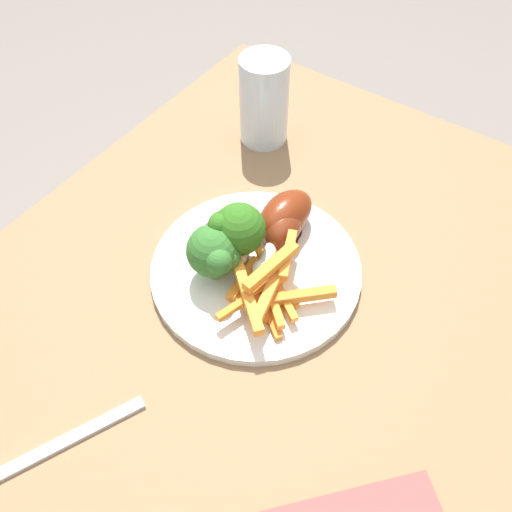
# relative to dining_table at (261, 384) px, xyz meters

# --- Properties ---
(ground_plane) EXTENTS (6.00, 6.00, 0.00)m
(ground_plane) POSITION_rel_dining_table_xyz_m (0.00, 0.00, -0.62)
(ground_plane) COLOR gray
(dining_table) EXTENTS (0.91, 0.70, 0.76)m
(dining_table) POSITION_rel_dining_table_xyz_m (0.00, 0.00, 0.00)
(dining_table) COLOR #8E6B47
(dining_table) RESTS_ON ground_plane
(dinner_plate) EXTENTS (0.25, 0.25, 0.01)m
(dinner_plate) POSITION_rel_dining_table_xyz_m (-0.06, -0.05, 0.14)
(dinner_plate) COLOR white
(dinner_plate) RESTS_ON dining_table
(broccoli_floret_front) EXTENTS (0.05, 0.04, 0.06)m
(broccoli_floret_front) POSITION_rel_dining_table_xyz_m (-0.04, -0.09, 0.19)
(broccoli_floret_front) COLOR #8CB75E
(broccoli_floret_front) RESTS_ON dinner_plate
(broccoli_floret_middle) EXTENTS (0.06, 0.06, 0.08)m
(broccoli_floret_middle) POSITION_rel_dining_table_xyz_m (-0.06, -0.08, 0.20)
(broccoli_floret_middle) COLOR #93B553
(broccoli_floret_middle) RESTS_ON dinner_plate
(broccoli_floret_back) EXTENTS (0.06, 0.07, 0.07)m
(broccoli_floret_back) POSITION_rel_dining_table_xyz_m (-0.03, -0.08, 0.19)
(broccoli_floret_back) COLOR #7CB158
(broccoli_floret_back) RESTS_ON dinner_plate
(carrot_fries_pile) EXTENTS (0.14, 0.13, 0.05)m
(carrot_fries_pile) POSITION_rel_dining_table_xyz_m (-0.03, -0.02, 0.17)
(carrot_fries_pile) COLOR orange
(carrot_fries_pile) RESTS_ON dinner_plate
(chicken_drumstick_near) EXTENTS (0.14, 0.06, 0.05)m
(chicken_drumstick_near) POSITION_rel_dining_table_xyz_m (-0.12, -0.05, 0.17)
(chicken_drumstick_near) COLOR #511809
(chicken_drumstick_near) RESTS_ON dinner_plate
(chicken_drumstick_far) EXTENTS (0.13, 0.07, 0.04)m
(chicken_drumstick_far) POSITION_rel_dining_table_xyz_m (-0.12, -0.05, 0.17)
(chicken_drumstick_far) COLOR #4F1F0A
(chicken_drumstick_far) RESTS_ON dinner_plate
(chicken_drumstick_extra) EXTENTS (0.12, 0.06, 0.04)m
(chicken_drumstick_extra) POSITION_rel_dining_table_xyz_m (-0.11, -0.05, 0.17)
(chicken_drumstick_extra) COLOR #4F190B
(chicken_drumstick_extra) RESTS_ON dinner_plate
(fork) EXTENTS (0.18, 0.09, 0.00)m
(fork) POSITION_rel_dining_table_xyz_m (0.22, -0.09, 0.14)
(fork) COLOR silver
(fork) RESTS_ON dining_table
(water_glass) EXTENTS (0.07, 0.07, 0.13)m
(water_glass) POSITION_rel_dining_table_xyz_m (-0.27, -0.18, 0.20)
(water_glass) COLOR silver
(water_glass) RESTS_ON dining_table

